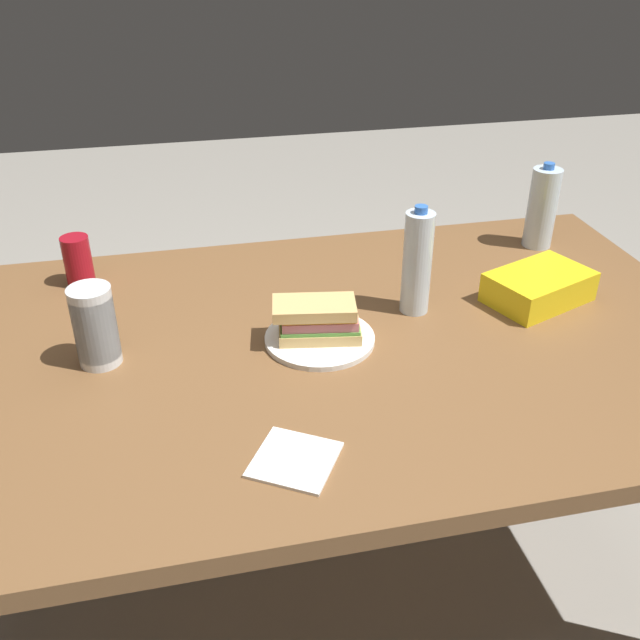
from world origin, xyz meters
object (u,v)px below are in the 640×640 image
(soda_can_red, at_px, (78,261))
(chip_bag, at_px, (539,287))
(sandwich, at_px, (318,319))
(water_bottle_tall, at_px, (542,208))
(water_bottle_spare, at_px, (417,263))
(paper_plate, at_px, (320,338))
(dining_table, at_px, (320,370))
(plastic_cup_stack, at_px, (95,326))

(soda_can_red, bearing_deg, chip_bag, 163.16)
(sandwich, bearing_deg, water_bottle_tall, -152.85)
(sandwich, distance_m, soda_can_red, 0.63)
(chip_bag, bearing_deg, soda_can_red, -38.08)
(soda_can_red, distance_m, water_bottle_spare, 0.80)
(paper_plate, distance_m, soda_can_red, 0.63)
(soda_can_red, xyz_separation_m, water_bottle_tall, (-1.18, 0.03, 0.05))
(dining_table, bearing_deg, chip_bag, -173.05)
(plastic_cup_stack, bearing_deg, soda_can_red, -80.37)
(dining_table, relative_size, soda_can_red, 14.53)
(plastic_cup_stack, bearing_deg, dining_table, 177.60)
(sandwich, xyz_separation_m, soda_can_red, (0.50, -0.38, 0.01))
(dining_table, bearing_deg, water_bottle_tall, -152.69)
(sandwich, bearing_deg, paper_plate, -162.86)
(paper_plate, bearing_deg, chip_bag, -173.26)
(paper_plate, relative_size, water_bottle_tall, 1.02)
(water_bottle_spare, bearing_deg, sandwich, 19.08)
(soda_can_red, bearing_deg, water_bottle_tall, 178.52)
(water_bottle_tall, bearing_deg, water_bottle_spare, 31.14)
(sandwich, height_order, water_bottle_tall, water_bottle_tall)
(soda_can_red, distance_m, water_bottle_tall, 1.18)
(dining_table, xyz_separation_m, chip_bag, (-0.53, -0.06, 0.11))
(paper_plate, relative_size, soda_can_red, 1.90)
(water_bottle_spare, bearing_deg, paper_plate, 19.11)
(soda_can_red, distance_m, chip_bag, 1.08)
(chip_bag, relative_size, water_bottle_spare, 0.92)
(chip_bag, xyz_separation_m, plastic_cup_stack, (0.98, 0.05, 0.05))
(paper_plate, height_order, chip_bag, chip_bag)
(paper_plate, distance_m, water_bottle_spare, 0.27)
(paper_plate, relative_size, plastic_cup_stack, 1.39)
(sandwich, distance_m, chip_bag, 0.54)
(dining_table, distance_m, sandwich, 0.13)
(water_bottle_tall, xyz_separation_m, plastic_cup_stack, (1.12, 0.33, -0.02))
(paper_plate, xyz_separation_m, water_bottle_spare, (-0.24, -0.08, 0.11))
(chip_bag, bearing_deg, dining_table, -14.28)
(paper_plate, xyz_separation_m, chip_bag, (-0.53, -0.06, 0.03))
(paper_plate, distance_m, plastic_cup_stack, 0.45)
(soda_can_red, relative_size, plastic_cup_stack, 0.73)
(paper_plate, height_order, soda_can_red, soda_can_red)
(water_bottle_spare, bearing_deg, water_bottle_tall, -148.86)
(dining_table, distance_m, soda_can_red, 0.65)
(paper_plate, height_order, sandwich, sandwich)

